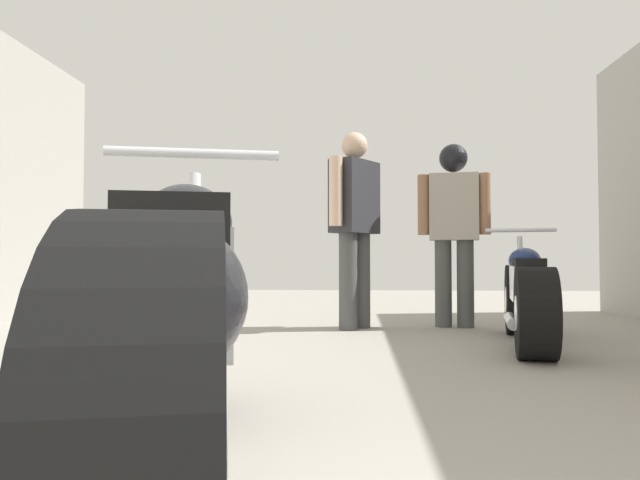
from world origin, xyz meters
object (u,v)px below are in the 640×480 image
at_px(motorcycle_black_naked, 527,296).
at_px(mechanic_in_blue, 355,217).
at_px(motorcycle_maroon_cruiser, 180,325).
at_px(mechanic_with_helmet, 454,217).

height_order(motorcycle_black_naked, mechanic_in_blue, mechanic_in_blue).
distance_m(motorcycle_maroon_cruiser, mechanic_with_helmet, 4.24).
relative_size(motorcycle_black_naked, mechanic_in_blue, 1.06).
xyz_separation_m(mechanic_in_blue, mechanic_with_helmet, (0.91, 0.19, 0.01)).
bearing_deg(mechanic_with_helmet, motorcycle_black_naked, -74.74).
xyz_separation_m(motorcycle_maroon_cruiser, mechanic_in_blue, (0.45, 3.79, 0.56)).
bearing_deg(mechanic_with_helmet, motorcycle_maroon_cruiser, -108.95).
bearing_deg(mechanic_in_blue, motorcycle_maroon_cruiser, -96.80).
bearing_deg(mechanic_with_helmet, mechanic_in_blue, -168.52).
bearing_deg(motorcycle_maroon_cruiser, motorcycle_black_naked, 58.86).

